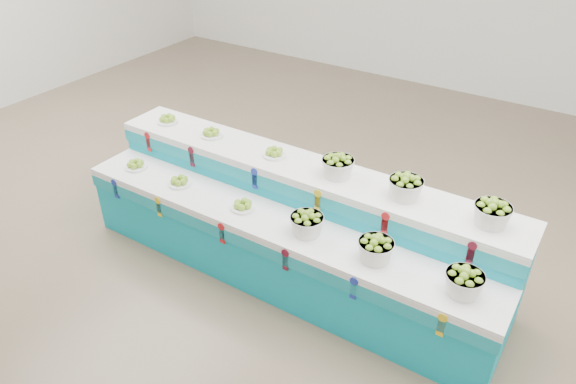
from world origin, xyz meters
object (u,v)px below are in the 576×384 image
at_px(basket_upper_right, 492,213).
at_px(plate_upper_mid, 211,132).
at_px(display_stand, 288,225).
at_px(basket_lower_left, 307,223).

bearing_deg(basket_upper_right, plate_upper_mid, 179.94).
height_order(display_stand, basket_upper_right, basket_upper_right).
distance_m(display_stand, plate_upper_mid, 1.22).
xyz_separation_m(basket_lower_left, basket_upper_right, (1.31, 0.50, 0.30)).
bearing_deg(display_stand, basket_upper_right, 8.64).
bearing_deg(basket_lower_left, display_stand, 144.03).
relative_size(basket_lower_left, plate_upper_mid, 1.29).
distance_m(plate_upper_mid, basket_upper_right, 2.72).
bearing_deg(basket_upper_right, display_stand, -171.42).
bearing_deg(display_stand, plate_upper_mid, 166.72).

